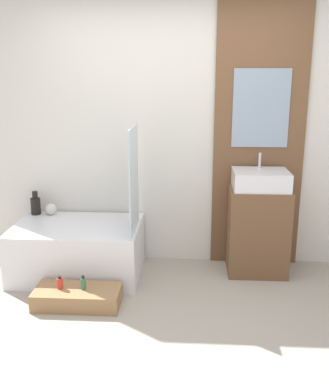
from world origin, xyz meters
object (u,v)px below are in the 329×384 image
object	(u,v)px
vase_tall_dark	(36,205)
bottle_soap_primary	(60,283)
bottle_soap_secondary	(83,283)
sink	(261,180)
vase_round_light	(51,209)
bathtub	(78,249)
wooden_step_bench	(78,297)

from	to	relation	value
vase_tall_dark	bottle_soap_primary	size ratio (longest dim) A/B	2.15
bottle_soap_primary	bottle_soap_secondary	size ratio (longest dim) A/B	0.93
bottle_soap_secondary	sink	bearing A→B (deg)	26.58
sink	vase_round_light	bearing A→B (deg)	176.38
sink	bottle_soap_secondary	size ratio (longest dim) A/B	4.28
vase_round_light	bottle_soap_primary	distance (m)	1.00
bathtub	bottle_soap_secondary	size ratio (longest dim) A/B	9.92
wooden_step_bench	bottle_soap_secondary	size ratio (longest dim) A/B	5.98
bottle_soap_primary	bottle_soap_secondary	bearing A→B (deg)	0.00
vase_round_light	bathtub	bearing A→B (deg)	-41.14
wooden_step_bench	bottle_soap_secondary	bearing A→B (deg)	0.00
wooden_step_bench	vase_round_light	distance (m)	1.10
sink	bottle_soap_secondary	bearing A→B (deg)	-153.42
sink	bottle_soap_secondary	distance (m)	1.81
vase_round_light	bottle_soap_primary	size ratio (longest dim) A/B	1.03
sink	vase_tall_dark	world-z (taller)	sink
wooden_step_bench	vase_round_light	size ratio (longest dim) A/B	6.23
wooden_step_bench	bottle_soap_primary	bearing A→B (deg)	180.00
sink	bottle_soap_secondary	xyz separation A→B (m)	(-1.49, -0.75, -0.71)
wooden_step_bench	sink	size ratio (longest dim) A/B	1.40
sink	bathtub	bearing A→B (deg)	-174.54
bottle_soap_secondary	bottle_soap_primary	bearing A→B (deg)	180.00
wooden_step_bench	bottle_soap_primary	distance (m)	0.18
sink	vase_tall_dark	bearing A→B (deg)	176.42
vase_tall_dark	bottle_soap_secondary	bearing A→B (deg)	-52.81
sink	vase_round_light	size ratio (longest dim) A/B	4.46
bathtub	sink	size ratio (longest dim) A/B	2.32
sink	bottle_soap_primary	distance (m)	1.98
vase_tall_dark	vase_round_light	world-z (taller)	vase_tall_dark
vase_tall_dark	vase_round_light	xyz separation A→B (m)	(0.15, -0.01, -0.04)
vase_tall_dark	bathtub	bearing A→B (deg)	-31.51
bottle_soap_primary	bottle_soap_secondary	distance (m)	0.19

